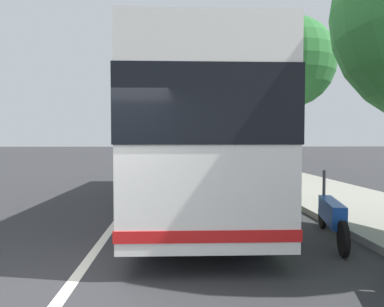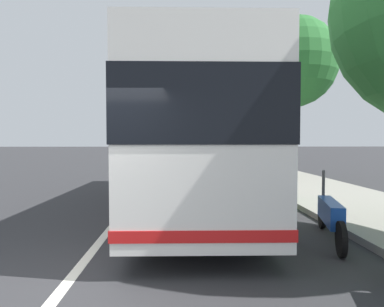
{
  "view_description": "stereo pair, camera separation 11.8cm",
  "coord_description": "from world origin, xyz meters",
  "views": [
    {
      "loc": [
        -4.09,
        -1.33,
        1.83
      ],
      "look_at": [
        4.58,
        -1.78,
        1.51
      ],
      "focal_mm": 30.67,
      "sensor_mm": 36.0,
      "label": 1
    },
    {
      "loc": [
        -4.09,
        -1.45,
        1.83
      ],
      "look_at": [
        4.58,
        -1.78,
        1.51
      ],
      "focal_mm": 30.67,
      "sensor_mm": 36.0,
      "label": 2
    }
  ],
  "objects": [
    {
      "name": "lane_divider_line",
      "position": [
        10.0,
        0.0,
        0.0
      ],
      "size": [
        110.0,
        0.16,
        0.01
      ],
      "primitive_type": "cube",
      "color": "silver",
      "rests_on": "ground"
    },
    {
      "name": "roadside_tree_mid_block",
      "position": [
        11.6,
        -6.86,
        5.59
      ],
      "size": [
        4.31,
        4.31,
        7.78
      ],
      "color": "brown",
      "rests_on": "ground"
    },
    {
      "name": "coach_bus",
      "position": [
        5.24,
        -1.86,
        1.96
      ],
      "size": [
        10.42,
        2.66,
        3.51
      ],
      "rotation": [
        0.0,
        0.0,
        -0.02
      ],
      "color": "silver",
      "rests_on": "ground"
    },
    {
      "name": "motorcycle_nearest_curb",
      "position": [
        1.78,
        -4.22,
        0.47
      ],
      "size": [
        2.27,
        0.66,
        1.23
      ],
      "rotation": [
        0.0,
        0.0,
        -0.25
      ],
      "color": "black",
      "rests_on": "ground"
    },
    {
      "name": "roadside_tree_far_block",
      "position": [
        27.35,
        -6.77,
        4.01
      ],
      "size": [
        3.09,
        3.09,
        5.57
      ],
      "color": "brown",
      "rests_on": "ground"
    },
    {
      "name": "car_far_distant",
      "position": [
        42.54,
        -1.74,
        0.76
      ],
      "size": [
        4.73,
        2.0,
        1.58
      ],
      "rotation": [
        0.0,
        0.0,
        0.05
      ],
      "color": "silver",
      "rests_on": "ground"
    },
    {
      "name": "motorcycle_far_end",
      "position": [
        4.99,
        -4.29,
        0.47
      ],
      "size": [
        2.11,
        0.99,
        1.24
      ],
      "rotation": [
        0.0,
        0.0,
        -0.42
      ],
      "color": "black",
      "rests_on": "ground"
    },
    {
      "name": "ground_plane",
      "position": [
        0.0,
        0.0,
        0.0
      ],
      "size": [
        220.0,
        220.0,
        0.0
      ],
      "primitive_type": "plane",
      "color": "#2D2D30"
    },
    {
      "name": "car_ahead_same_lane",
      "position": [
        39.78,
        2.52,
        0.7
      ],
      "size": [
        4.5,
        1.96,
        1.48
      ],
      "rotation": [
        0.0,
        0.0,
        3.11
      ],
      "color": "gold",
      "rests_on": "ground"
    },
    {
      "name": "sidewalk_curb",
      "position": [
        10.0,
        -6.44,
        0.07
      ],
      "size": [
        110.0,
        3.6,
        0.14
      ],
      "primitive_type": "cube",
      "color": "gray",
      "rests_on": "ground"
    }
  ]
}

